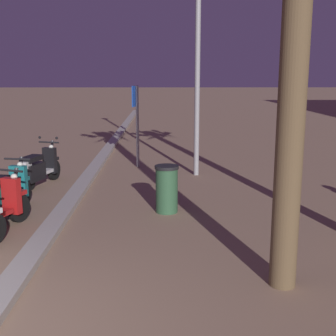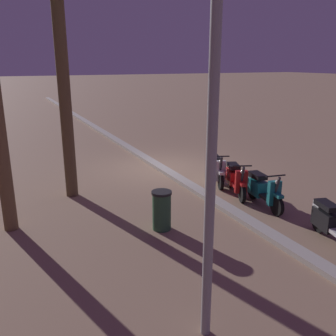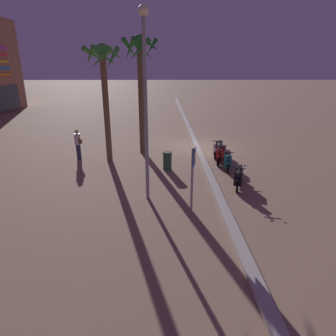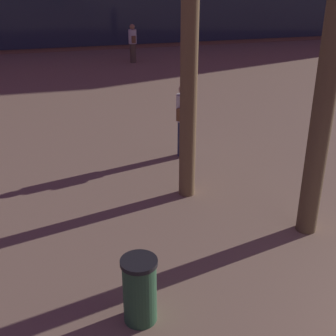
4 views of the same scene
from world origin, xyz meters
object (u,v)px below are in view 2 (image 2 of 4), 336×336
Objects in this scene: scooter_red_gap_after_mid at (235,179)px; palm_tree_near_sign at (59,16)px; scooter_white_second_in_line at (216,169)px; street_lamp at (216,24)px; scooter_black_mid_centre at (333,223)px; litter_bin at (162,210)px; scooter_teal_last_in_row at (262,189)px.

palm_tree_near_sign is (1.90, 4.52, 4.55)m from scooter_red_gap_after_mid.
scooter_white_second_in_line is 8.02m from street_lamp.
scooter_black_mid_centre is 0.24× the size of street_lamp.
palm_tree_near_sign reaches higher than litter_bin.
palm_tree_near_sign is (0.78, 4.54, 4.55)m from scooter_white_second_in_line.
scooter_black_mid_centre is at bearing 179.50° from scooter_teal_last_in_row.
scooter_black_mid_centre is 1.01× the size of scooter_white_second_in_line.
scooter_red_gap_after_mid and scooter_white_second_in_line have the same top height.
scooter_teal_last_in_row is at bearing -123.26° from palm_tree_near_sign.
scooter_white_second_in_line is (2.24, 0.06, -0.01)m from scooter_teal_last_in_row.
palm_tree_near_sign is at bearing 24.25° from litter_bin.
scooter_black_mid_centre is 0.25× the size of palm_tree_near_sign.
palm_tree_near_sign is (5.41, 4.59, 4.55)m from scooter_black_mid_centre.
street_lamp reaches higher than palm_tree_near_sign.
scooter_black_mid_centre is 1.78× the size of litter_bin.
scooter_white_second_in_line reaches higher than litter_bin.
litter_bin is at bearing -14.05° from street_lamp.
street_lamp is at bearing 140.43° from scooter_red_gap_after_mid.
street_lamp is (-4.74, 3.92, 3.81)m from scooter_red_gap_after_mid.
scooter_red_gap_after_mid is at bearing 4.58° from scooter_teal_last_in_row.
palm_tree_near_sign is at bearing 67.20° from scooter_red_gap_after_mid.
scooter_white_second_in_line is at bearing 1.59° from scooter_teal_last_in_row.
street_lamp is (-5.85, 3.95, 3.81)m from scooter_white_second_in_line.
street_lamp reaches higher than scooter_black_mid_centre.
scooter_red_gap_after_mid is 6.69m from palm_tree_near_sign.
litter_bin is (-1.33, 3.06, 0.04)m from scooter_red_gap_after_mid.
palm_tree_near_sign is at bearing 56.74° from scooter_teal_last_in_row.
scooter_red_gap_after_mid is at bearing -39.57° from street_lamp.
street_lamp reaches higher than scooter_teal_last_in_row.
scooter_teal_last_in_row is 2.24m from scooter_white_second_in_line.
scooter_white_second_in_line is 1.76× the size of litter_bin.
scooter_red_gap_after_mid is 1.84× the size of litter_bin.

